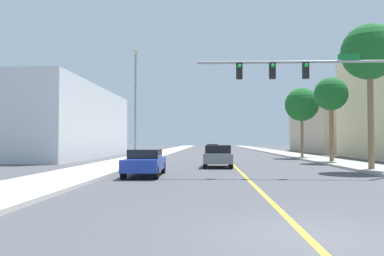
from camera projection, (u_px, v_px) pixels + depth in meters
The scene contains 14 objects.
ground at pixel (223, 155), 49.12m from camera, with size 192.00×192.00×0.00m, color #47474C.
sidewalk_left at pixel (156, 154), 49.51m from camera, with size 3.67×168.00×0.15m, color beige.
sidewalk_right at pixel (290, 154), 48.74m from camera, with size 3.67×168.00×0.15m, color #9E9B93.
lane_marking_center at pixel (223, 155), 49.12m from camera, with size 0.16×144.00×0.01m, color yellow.
building_left_near at pixel (39, 123), 41.43m from camera, with size 14.39×24.33×7.61m, color silver.
building_right_far at pixel (354, 126), 60.01m from camera, with size 15.93×21.42×8.41m, color tan.
traffic_signal_mast at pixel (322, 83), 19.36m from camera, with size 9.86×0.36×6.18m.
street_lamp at pixel (135, 101), 28.50m from camera, with size 0.56×0.28×8.53m.
palm_near at pixel (370, 53), 22.68m from camera, with size 3.34×3.34×8.72m.
palm_mid at pixel (331, 95), 30.99m from camera, with size 2.72×2.72×6.90m.
palm_far at pixel (302, 105), 39.37m from camera, with size 3.49×3.49×7.22m.
car_red at pixel (213, 149), 52.78m from camera, with size 1.88×4.35×1.37m.
car_blue at pixel (145, 162), 19.52m from camera, with size 1.87×4.54×1.38m.
car_gray at pixel (218, 156), 25.88m from camera, with size 2.02×3.89×1.53m.
Camera 1 is at (-1.86, -7.34, 1.82)m, focal length 35.23 mm.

